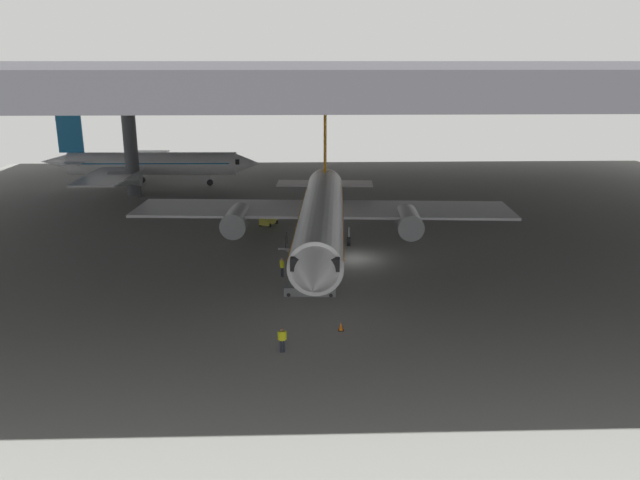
% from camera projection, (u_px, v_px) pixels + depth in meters
% --- Properties ---
extents(ground_plane, '(110.00, 110.00, 0.00)m').
position_uv_depth(ground_plane, '(355.00, 259.00, 55.93)').
color(ground_plane, gray).
extents(hangar_structure, '(121.00, 99.00, 17.07)m').
position_uv_depth(hangar_structure, '(345.00, 69.00, 64.53)').
color(hangar_structure, '#4C4F54').
rests_on(hangar_structure, ground_plane).
extents(airplane_main, '(37.22, 38.53, 11.97)m').
position_uv_depth(airplane_main, '(322.00, 216.00, 56.87)').
color(airplane_main, white).
rests_on(airplane_main, ground_plane).
extents(boarding_stairs, '(4.38, 1.74, 4.76)m').
position_uv_depth(boarding_stairs, '(309.00, 284.00, 47.46)').
color(boarding_stairs, slate).
rests_on(boarding_stairs, ground_plane).
extents(crew_worker_near_nose, '(0.55, 0.25, 1.62)m').
position_uv_depth(crew_worker_near_nose, '(282.00, 339.00, 37.84)').
color(crew_worker_near_nose, '#232838').
rests_on(crew_worker_near_nose, ground_plane).
extents(crew_worker_by_stairs, '(0.38, 0.48, 1.63)m').
position_uv_depth(crew_worker_by_stairs, '(282.00, 266.00, 51.05)').
color(crew_worker_by_stairs, '#232838').
rests_on(crew_worker_by_stairs, ground_plane).
extents(airplane_distant, '(30.99, 29.80, 9.96)m').
position_uv_depth(airplane_distant, '(149.00, 164.00, 87.48)').
color(airplane_distant, white).
rests_on(airplane_distant, ground_plane).
extents(traffic_cone_orange, '(0.36, 0.36, 0.60)m').
position_uv_depth(traffic_cone_orange, '(341.00, 326.00, 41.06)').
color(traffic_cone_orange, black).
rests_on(traffic_cone_orange, ground_plane).
extents(baggage_tug, '(2.01, 2.50, 0.90)m').
position_uv_depth(baggage_tug, '(269.00, 220.00, 67.17)').
color(baggage_tug, yellow).
rests_on(baggage_tug, ground_plane).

